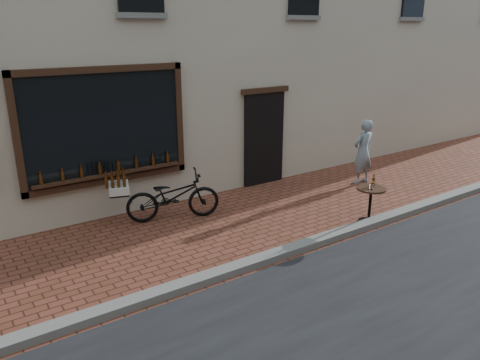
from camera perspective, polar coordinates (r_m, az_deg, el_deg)
ground at (r=7.91m, az=6.96°, el=-9.44°), size 90.00×90.00×0.00m
kerb at (r=8.02m, az=6.03°, el=-8.53°), size 90.00×0.25×0.12m
cargo_bicycle at (r=9.27m, az=-8.42°, el=-1.92°), size 2.22×1.22×1.03m
bistro_table at (r=9.36m, az=15.63°, el=-2.10°), size 0.56×0.56×0.96m
pedestrian at (r=11.66m, az=14.77°, el=3.35°), size 0.57×0.38×1.56m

